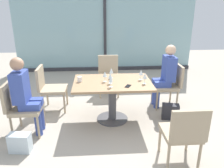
{
  "coord_description": "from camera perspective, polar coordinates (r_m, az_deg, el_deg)",
  "views": [
    {
      "loc": [
        -0.26,
        -3.64,
        2.02
      ],
      "look_at": [
        0.0,
        0.1,
        0.65
      ],
      "focal_mm": 36.06,
      "sensor_mm": 36.0,
      "label": 1
    }
  ],
  "objects": [
    {
      "name": "chair_near_window",
      "position": [
        5.15,
        -0.89,
        2.89
      ],
      "size": [
        0.46,
        0.51,
        0.87
      ],
      "color": "tan",
      "rests_on": "ground_plane"
    },
    {
      "name": "ground_plane",
      "position": [
        4.17,
        0.09,
        -8.89
      ],
      "size": [
        12.0,
        12.0,
        0.0
      ],
      "primitive_type": "plane",
      "color": "#A89E8E"
    },
    {
      "name": "wine_glass_5",
      "position": [
        4.02,
        -0.18,
        3.36
      ],
      "size": [
        0.07,
        0.07,
        0.18
      ],
      "color": "silver",
      "rests_on": "dining_table_main"
    },
    {
      "name": "wine_glass_2",
      "position": [
        3.83,
        -1.82,
        2.47
      ],
      "size": [
        0.07,
        0.07,
        0.18
      ],
      "color": "silver",
      "rests_on": "dining_table_main"
    },
    {
      "name": "cell_phone_on_table",
      "position": [
        3.66,
        4.08,
        -0.52
      ],
      "size": [
        0.13,
        0.16,
        0.01
      ],
      "primitive_type": "cube",
      "rotation": [
        0.0,
        0.0,
        -0.46
      ],
      "color": "black",
      "rests_on": "dining_table_main"
    },
    {
      "name": "wine_glass_4",
      "position": [
        3.74,
        -0.44,
        2.05
      ],
      "size": [
        0.07,
        0.07,
        0.18
      ],
      "color": "silver",
      "rests_on": "dining_table_main"
    },
    {
      "name": "window_wall_backdrop",
      "position": [
        6.89,
        -1.8,
        13.36
      ],
      "size": [
        5.34,
        0.1,
        2.7
      ],
      "color": "#8EB7BC",
      "rests_on": "ground_plane"
    },
    {
      "name": "person_far_right",
      "position": [
        4.55,
        13.44,
        2.66
      ],
      "size": [
        0.39,
        0.34,
        1.26
      ],
      "color": "#384C9E",
      "rests_on": "ground_plane"
    },
    {
      "name": "wine_glass_1",
      "position": [
        3.77,
        8.33,
        1.98
      ],
      "size": [
        0.07,
        0.07,
        0.18
      ],
      "color": "silver",
      "rests_on": "dining_table_main"
    },
    {
      "name": "coffee_cup",
      "position": [
        3.89,
        -8.19,
        1.23
      ],
      "size": [
        0.08,
        0.08,
        0.09
      ],
      "primitive_type": "cylinder",
      "color": "white",
      "rests_on": "dining_table_main"
    },
    {
      "name": "handbag_0",
      "position": [
        3.55,
        -22.29,
        -13.62
      ],
      "size": [
        0.32,
        0.19,
        0.28
      ],
      "primitive_type": "cube",
      "rotation": [
        0.0,
        0.0,
        -0.11
      ],
      "color": "silver",
      "rests_on": "ground_plane"
    },
    {
      "name": "person_side_end",
      "position": [
        3.73,
        -21.17,
        -2.08
      ],
      "size": [
        0.39,
        0.34,
        1.26
      ],
      "color": "#384C9E",
      "rests_on": "ground_plane"
    },
    {
      "name": "wine_glass_0",
      "position": [
        3.96,
        7.36,
        2.9
      ],
      "size": [
        0.07,
        0.07,
        0.18
      ],
      "color": "silver",
      "rests_on": "dining_table_main"
    },
    {
      "name": "chair_far_right",
      "position": [
        4.65,
        14.52,
        0.28
      ],
      "size": [
        0.5,
        0.46,
        0.87
      ],
      "color": "tan",
      "rests_on": "ground_plane"
    },
    {
      "name": "dining_table_main",
      "position": [
        3.93,
        0.1,
        -1.82
      ],
      "size": [
        1.33,
        0.9,
        0.73
      ],
      "color": "#997551",
      "rests_on": "ground_plane"
    },
    {
      "name": "chair_far_left",
      "position": [
        4.51,
        -15.69,
        -0.42
      ],
      "size": [
        0.5,
        0.46,
        0.87
      ],
      "color": "tan",
      "rests_on": "ground_plane"
    },
    {
      "name": "chair_side_end",
      "position": [
        3.84,
        -22.35,
        -4.91
      ],
      "size": [
        0.5,
        0.46,
        0.87
      ],
      "color": "tan",
      "rests_on": "ground_plane"
    },
    {
      "name": "chair_front_right",
      "position": [
        3.01,
        17.71,
        -11.48
      ],
      "size": [
        0.46,
        0.5,
        0.87
      ],
      "color": "tan",
      "rests_on": "ground_plane"
    },
    {
      "name": "wine_glass_3",
      "position": [
        3.58,
        -0.31,
        1.21
      ],
      "size": [
        0.07,
        0.07,
        0.18
      ],
      "color": "silver",
      "rests_on": "dining_table_main"
    },
    {
      "name": "handbag_1",
      "position": [
        4.26,
        14.56,
        -6.79
      ],
      "size": [
        0.33,
        0.23,
        0.28
      ],
      "primitive_type": "cube",
      "rotation": [
        0.0,
        0.0,
        -0.24
      ],
      "color": "#232328",
      "rests_on": "ground_plane"
    }
  ]
}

